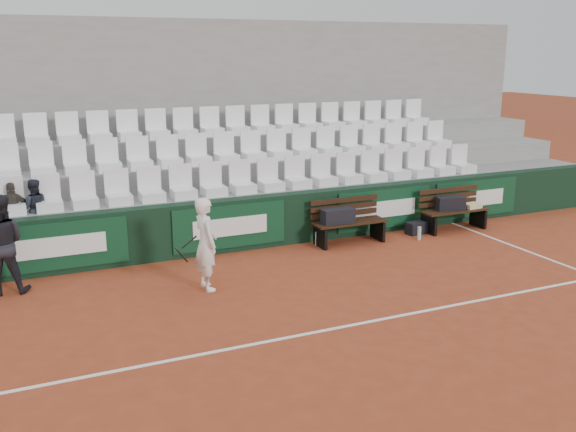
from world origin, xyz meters
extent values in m
plane|color=#993E22|center=(0.00, 0.00, 0.00)|extent=(80.00, 80.00, 0.00)
cube|color=white|center=(0.00, 0.00, 0.00)|extent=(18.00, 0.06, 0.01)
cube|color=black|center=(0.00, 4.00, 0.50)|extent=(18.00, 0.30, 1.00)
cube|color=#0C381E|center=(-3.20, 3.83, 0.52)|extent=(2.20, 0.04, 0.82)
cube|color=#0C381E|center=(-0.20, 3.83, 0.52)|extent=(2.20, 0.04, 0.82)
cube|color=#0C381E|center=(3.20, 3.83, 0.52)|extent=(2.20, 0.04, 0.82)
cube|color=#0C381E|center=(5.60, 3.83, 0.52)|extent=(2.20, 0.04, 0.82)
cube|color=gray|center=(0.00, 4.62, 0.50)|extent=(18.00, 0.95, 1.00)
cube|color=gray|center=(0.00, 5.58, 0.72)|extent=(18.00, 0.95, 1.45)
cube|color=gray|center=(0.00, 6.53, 0.95)|extent=(18.00, 0.95, 1.90)
cube|color=gray|center=(0.00, 7.15, 2.20)|extent=(18.00, 0.30, 4.40)
cube|color=white|center=(0.00, 4.45, 1.31)|extent=(11.90, 0.44, 0.63)
cube|color=white|center=(0.00, 5.40, 1.77)|extent=(11.90, 0.44, 0.63)
cube|color=white|center=(0.00, 6.35, 2.21)|extent=(11.90, 0.44, 0.63)
cube|color=black|center=(2.17, 3.47, 0.23)|extent=(1.50, 0.56, 0.45)
cube|color=black|center=(4.68, 3.41, 0.23)|extent=(1.50, 0.56, 0.45)
cube|color=black|center=(1.90, 3.47, 0.59)|extent=(0.65, 0.29, 0.28)
cube|color=black|center=(4.58, 3.44, 0.59)|extent=(0.64, 0.40, 0.28)
cube|color=beige|center=(5.11, 3.37, 0.50)|extent=(0.37, 0.28, 0.10)
cube|color=black|center=(3.77, 3.49, 0.13)|extent=(0.45, 0.30, 0.25)
cylinder|color=#ACBBC3|center=(1.52, 3.61, 0.14)|extent=(0.08, 0.08, 0.28)
cylinder|color=#B1C0C8|center=(3.57, 3.09, 0.14)|extent=(0.08, 0.08, 0.27)
imported|color=white|center=(-1.16, 2.21, 0.75)|extent=(0.40, 0.57, 1.50)
torus|color=black|center=(-1.56, 2.21, 0.62)|extent=(0.19, 0.30, 0.26)
cylinder|color=black|center=(-1.43, 2.21, 0.81)|extent=(0.26, 0.03, 0.20)
imported|color=black|center=(-4.13, 3.35, 0.80)|extent=(0.87, 0.73, 1.59)
imported|color=#37322C|center=(-3.88, 4.50, 1.50)|extent=(0.60, 0.29, 0.99)
imported|color=#1D212C|center=(-3.54, 4.50, 1.51)|extent=(0.53, 0.43, 1.02)
camera|label=1|loc=(-3.95, -7.18, 3.70)|focal=40.00mm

